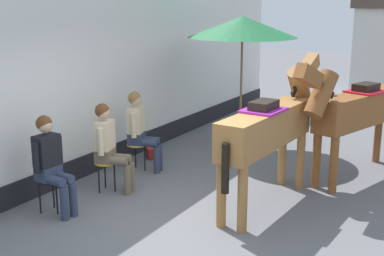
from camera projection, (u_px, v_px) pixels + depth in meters
The scene contains 9 objects.
ground_plane at pixel (262, 166), 9.39m from camera, with size 40.00×40.00×0.00m, color slate.
pub_facade_wall at pixel (92, 81), 8.99m from camera, with size 0.34×14.00×3.40m.
seated_visitor_near at pixel (51, 160), 7.21m from camera, with size 0.61×0.49×1.39m.
seated_visitor_middle at pixel (109, 143), 8.02m from camera, with size 0.61×0.48×1.39m.
seated_visitor_far at pixel (140, 127), 8.99m from camera, with size 0.61×0.48×1.39m.
saddled_horse_near at pixel (270, 126), 7.48m from camera, with size 0.56×3.00×2.06m.
saddled_horse_far at pixel (357, 110), 8.54m from camera, with size 1.14×2.91×2.06m.
cafe_parasol at pixel (242, 28), 10.02m from camera, with size 2.10×2.10×2.58m.
satchel_bag at pixel (150, 153), 9.84m from camera, with size 0.28×0.12×0.20m, color maroon.
Camera 1 is at (3.39, -5.36, 2.98)m, focal length 49.30 mm.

